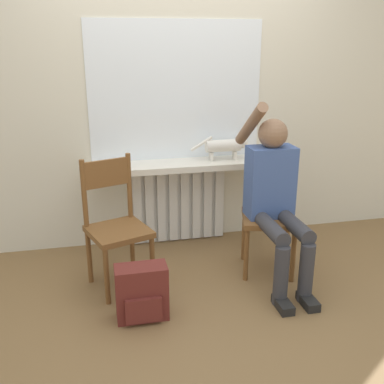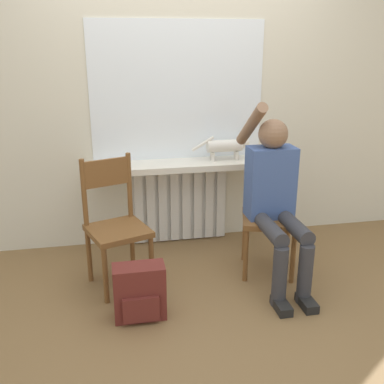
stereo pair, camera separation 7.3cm
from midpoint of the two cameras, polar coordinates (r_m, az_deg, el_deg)
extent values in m
plane|color=brown|center=(3.08, 2.93, -14.77)|extent=(12.00, 12.00, 0.00)
cube|color=beige|center=(3.79, -1.34, 13.45)|extent=(7.00, 0.06, 2.70)
cube|color=silver|center=(3.94, -1.07, -1.32)|extent=(0.82, 0.05, 0.69)
cube|color=silver|center=(3.86, -6.23, -1.89)|extent=(0.07, 0.03, 0.66)
cube|color=silver|center=(3.87, -4.71, -1.79)|extent=(0.07, 0.03, 0.66)
cube|color=silver|center=(3.88, -3.20, -1.69)|extent=(0.07, 0.03, 0.66)
cube|color=silver|center=(3.90, -1.70, -1.59)|extent=(0.07, 0.03, 0.66)
cube|color=silver|center=(3.91, -0.21, -1.49)|extent=(0.07, 0.03, 0.66)
cube|color=silver|center=(3.93, 1.27, -1.39)|extent=(0.07, 0.03, 0.66)
cube|color=silver|center=(3.95, 2.73, -1.29)|extent=(0.07, 0.03, 0.66)
cube|color=silver|center=(3.98, 4.17, -1.19)|extent=(0.07, 0.03, 0.66)
cube|color=silver|center=(3.72, -0.77, 3.41)|extent=(1.49, 0.32, 0.05)
cube|color=white|center=(3.76, -1.24, 12.64)|extent=(1.43, 0.01, 1.12)
cube|color=brown|center=(3.20, -8.72, -4.90)|extent=(0.50, 0.50, 0.04)
cylinder|color=brown|center=(3.10, -10.26, -10.42)|extent=(0.04, 0.04, 0.41)
cylinder|color=brown|center=(3.21, -4.51, -9.04)|extent=(0.04, 0.04, 0.41)
cylinder|color=brown|center=(3.39, -12.32, -7.91)|extent=(0.04, 0.04, 0.41)
cylinder|color=brown|center=(3.49, -7.00, -6.76)|extent=(0.04, 0.04, 0.41)
cylinder|color=brown|center=(3.20, -12.92, -0.10)|extent=(0.04, 0.04, 0.48)
cylinder|color=brown|center=(3.31, -7.33, 0.86)|extent=(0.04, 0.04, 0.48)
cube|color=brown|center=(3.22, -10.20, 2.43)|extent=(0.34, 0.14, 0.19)
cube|color=brown|center=(3.41, 10.38, -3.42)|extent=(0.48, 0.48, 0.04)
cylinder|color=brown|center=(3.34, 7.47, -8.02)|extent=(0.04, 0.04, 0.41)
cylinder|color=brown|center=(3.37, 13.32, -8.10)|extent=(0.04, 0.04, 0.41)
cylinder|color=brown|center=(3.64, 7.27, -5.62)|extent=(0.04, 0.04, 0.41)
cylinder|color=brown|center=(3.68, 12.60, -5.72)|extent=(0.04, 0.04, 0.41)
cylinder|color=brown|center=(3.47, 7.59, 1.70)|extent=(0.04, 0.04, 0.48)
cylinder|color=brown|center=(3.51, 13.15, 1.54)|extent=(0.04, 0.04, 0.48)
cube|color=brown|center=(3.45, 10.50, 3.54)|extent=(0.34, 0.12, 0.19)
cylinder|color=#333338|center=(3.17, 10.36, -4.44)|extent=(0.11, 0.49, 0.11)
cylinder|color=#333338|center=(3.24, 13.34, -4.15)|extent=(0.11, 0.49, 0.11)
cylinder|color=#333338|center=(3.08, 11.75, -10.52)|extent=(0.10, 0.10, 0.42)
cylinder|color=#333338|center=(3.15, 14.82, -10.08)|extent=(0.10, 0.10, 0.42)
cube|color=black|center=(3.13, 11.95, -13.95)|extent=(0.09, 0.20, 0.06)
cube|color=black|center=(3.20, 15.01, -13.44)|extent=(0.09, 0.20, 0.06)
cube|color=#3D5693|center=(3.34, 10.54, 1.21)|extent=(0.34, 0.20, 0.53)
sphere|color=#846047|center=(3.25, 10.91, 7.24)|extent=(0.21, 0.21, 0.21)
cylinder|color=#846047|center=(3.33, 8.16, 8.44)|extent=(0.08, 0.50, 0.38)
cylinder|color=#3D5693|center=(3.37, 13.18, 0.72)|extent=(0.08, 0.08, 0.42)
cylinder|color=silver|center=(3.77, 4.72, 5.87)|extent=(0.29, 0.10, 0.10)
sphere|color=silver|center=(3.82, 7.23, 6.18)|extent=(0.08, 0.08, 0.08)
cone|color=silver|center=(3.79, 7.35, 6.67)|extent=(0.03, 0.03, 0.03)
cone|color=silver|center=(3.83, 7.15, 6.80)|extent=(0.03, 0.03, 0.03)
cylinder|color=silver|center=(3.80, 6.28, 4.58)|extent=(0.03, 0.03, 0.07)
cylinder|color=silver|center=(3.85, 6.06, 4.76)|extent=(0.03, 0.03, 0.07)
cylinder|color=silver|center=(3.74, 3.27, 4.45)|extent=(0.03, 0.03, 0.07)
cylinder|color=silver|center=(3.79, 3.08, 4.64)|extent=(0.03, 0.03, 0.07)
cylinder|color=silver|center=(3.72, 1.94, 6.14)|extent=(0.19, 0.03, 0.12)
cube|color=maroon|center=(2.93, -5.97, -12.47)|extent=(0.33, 0.16, 0.36)
cube|color=maroon|center=(2.89, -5.73, -14.67)|extent=(0.23, 0.03, 0.16)
camera|label=1|loc=(0.04, -89.37, 0.21)|focal=42.00mm
camera|label=2|loc=(0.04, 90.63, -0.21)|focal=42.00mm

